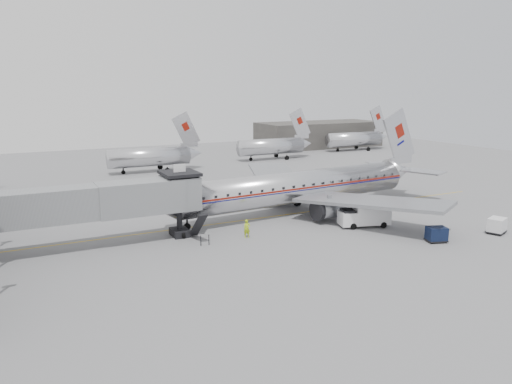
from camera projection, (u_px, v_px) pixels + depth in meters
ground at (279, 233)px, 50.40m from camera, size 160.00×160.00×0.00m
hangar at (319, 134)px, 122.03m from camera, size 30.00×12.00×6.00m
apron_line at (276, 216)px, 56.96m from camera, size 60.00×0.15×0.01m
jet_bridge at (101, 202)px, 45.37m from camera, size 21.00×6.20×7.10m
distant_aircraft_near at (150, 156)px, 85.69m from camera, size 16.39×3.20×10.26m
distant_aircraft_mid at (272, 146)px, 100.68m from camera, size 16.39×3.20×10.26m
distant_aircraft_far at (355, 139)px, 114.78m from camera, size 16.39×3.20×10.26m
airliner at (302, 187)px, 58.46m from camera, size 37.60×34.73×11.89m
service_van at (365, 214)px, 52.47m from camera, size 5.62×3.46×2.48m
baggage_cart_navy at (436, 234)px, 47.33m from camera, size 2.20×1.91×1.45m
baggage_cart_white at (497, 225)px, 50.10m from camera, size 2.41×2.14×1.57m
ramp_worker at (247, 229)px, 48.64m from camera, size 0.69×0.48×1.81m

